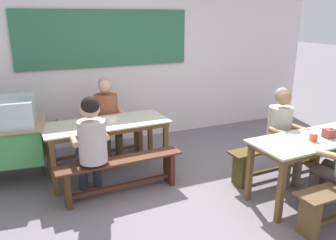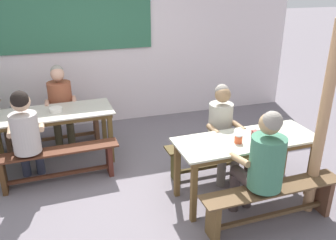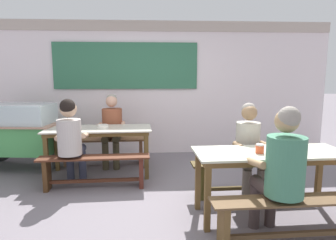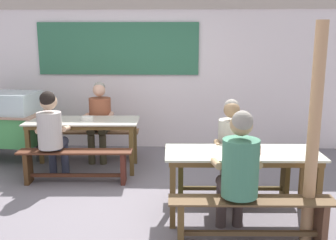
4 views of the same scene
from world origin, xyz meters
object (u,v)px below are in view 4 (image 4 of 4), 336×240
at_px(dining_table_far, 83,125).
at_px(dining_table_near, 242,159).
at_px(bench_near_front, 251,216).
at_px(condiment_jar, 230,149).
at_px(person_left_back_turned, 51,129).
at_px(bench_far_back, 91,139).
at_px(tissue_box, 254,149).
at_px(person_right_near_table, 231,144).
at_px(soup_bowl, 87,118).
at_px(bench_near_back, 233,174).
at_px(person_center_facing, 100,116).
at_px(wooden_support_post, 313,136).
at_px(person_near_front, 238,168).
at_px(bench_far_front, 75,162).

bearing_deg(dining_table_far, dining_table_near, -35.71).
xyz_separation_m(bench_near_front, condiment_jar, (-0.17, 0.51, 0.52)).
xyz_separation_m(dining_table_far, dining_table_near, (2.13, -1.53, -0.00)).
bearing_deg(person_left_back_turned, bench_near_front, -32.85).
distance_m(bench_far_back, tissue_box, 3.17).
height_order(person_right_near_table, soup_bowl, person_right_near_table).
height_order(bench_far_back, soup_bowl, soup_bowl).
xyz_separation_m(bench_far_back, person_left_back_turned, (-0.28, -1.10, 0.43)).
xyz_separation_m(dining_table_near, bench_near_back, (-0.02, 0.58, -0.38)).
height_order(person_center_facing, wooden_support_post, wooden_support_post).
xyz_separation_m(person_left_back_turned, tissue_box, (2.54, -1.06, 0.07)).
distance_m(person_right_near_table, tissue_box, 0.60).
bearing_deg(wooden_support_post, soup_bowl, 142.77).
bearing_deg(person_right_near_table, condiment_jar, -98.25).
relative_size(tissue_box, soup_bowl, 0.73).
bearing_deg(person_left_back_turned, person_right_near_table, -11.95).
relative_size(bench_near_front, person_center_facing, 1.27).
distance_m(person_near_front, person_right_near_table, 1.03).
distance_m(dining_table_far, soup_bowl, 0.13).
relative_size(person_left_back_turned, tissue_box, 10.09).
bearing_deg(dining_table_far, bench_near_back, -24.38).
distance_m(bench_far_back, bench_near_back, 2.63).
bearing_deg(bench_far_front, person_left_back_turned, 171.38).
bearing_deg(soup_bowl, dining_table_near, -36.72).
bearing_deg(bench_far_back, person_left_back_turned, -104.03).
relative_size(bench_far_front, wooden_support_post, 0.73).
bearing_deg(wooden_support_post, condiment_jar, 150.83).
bearing_deg(bench_far_back, wooden_support_post, -43.29).
xyz_separation_m(person_center_facing, person_near_front, (1.89, -2.57, 0.03)).
xyz_separation_m(bench_near_front, person_left_back_turned, (-2.45, 1.58, 0.45)).
relative_size(bench_far_back, person_right_near_table, 1.26).
height_order(person_near_front, person_right_near_table, person_near_front).
xyz_separation_m(dining_table_far, person_left_back_turned, (-0.30, -0.53, 0.06)).
bearing_deg(person_center_facing, person_near_front, -53.74).
bearing_deg(dining_table_near, person_center_facing, 134.18).
bearing_deg(bench_near_front, bench_far_front, 144.22).
distance_m(person_left_back_turned, wooden_support_post, 3.38).
xyz_separation_m(bench_far_back, person_near_front, (2.05, -2.63, 0.44)).
distance_m(dining_table_far, bench_far_back, 0.68).
bearing_deg(person_center_facing, person_right_near_table, -38.71).
distance_m(person_left_back_turned, tissue_box, 2.76).
bearing_deg(bench_far_back, tissue_box, -43.65).
relative_size(dining_table_near, soup_bowl, 9.78).
relative_size(bench_near_back, bench_near_front, 0.97).
relative_size(bench_far_back, soup_bowl, 9.05).
xyz_separation_m(bench_near_front, person_right_near_table, (-0.08, 1.08, 0.41)).
bearing_deg(person_center_facing, bench_far_front, -95.86).
distance_m(dining_table_far, condiment_jar, 2.55).
bearing_deg(tissue_box, bench_far_front, 155.50).
height_order(bench_far_back, person_center_facing, person_center_facing).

